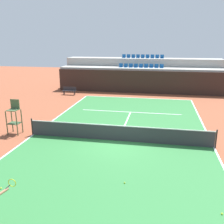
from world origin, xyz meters
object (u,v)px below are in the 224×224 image
object	(u,v)px
tennis_net	(118,133)
tennis_ball_2	(125,183)
player_bench	(69,90)
tennis_ball_0	(222,214)
tennis_ball_1	(1,188)
umpire_chair	(14,116)

from	to	relation	value
tennis_net	tennis_ball_2	world-z (taller)	tennis_net
player_bench	tennis_ball_2	xyz separation A→B (m)	(8.54, -16.86, -0.46)
tennis_ball_0	tennis_ball_1	xyz separation A→B (m)	(-8.41, -0.01, 0.00)
umpire_chair	player_bench	size ratio (longest dim) A/B	1.47
umpire_chair	tennis_ball_0	distance (m)	12.85
umpire_chair	tennis_ball_0	world-z (taller)	umpire_chair
umpire_chair	tennis_net	bearing A→B (deg)	-0.48
umpire_chair	tennis_ball_1	bearing A→B (deg)	-64.06
player_bench	umpire_chair	bearing A→B (deg)	-86.29
player_bench	tennis_ball_1	world-z (taller)	player_bench
tennis_ball_1	player_bench	bearing A→B (deg)	101.51
tennis_ball_2	player_bench	bearing A→B (deg)	116.88
tennis_ball_1	umpire_chair	bearing A→B (deg)	115.94
tennis_ball_2	umpire_chair	bearing A→B (deg)	149.03
tennis_ball_0	tennis_ball_2	world-z (taller)	same
tennis_net	umpire_chair	size ratio (longest dim) A/B	5.04
tennis_net	tennis_ball_1	bearing A→B (deg)	-122.57
player_bench	tennis_ball_2	distance (m)	18.91
tennis_ball_0	tennis_ball_1	distance (m)	8.41
player_bench	tennis_ball_0	bearing A→B (deg)	-56.33
tennis_ball_0	tennis_net	bearing A→B (deg)	127.98
tennis_net	umpire_chair	bearing A→B (deg)	179.52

